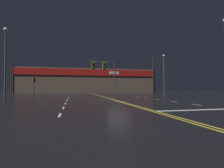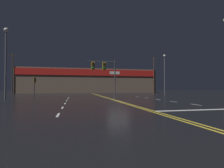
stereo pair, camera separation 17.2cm
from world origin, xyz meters
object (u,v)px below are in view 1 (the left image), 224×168
traffic_signal_median (104,69)px  traffic_signal_corner_northwest (34,82)px  streetlight_far_right (5,53)px  streetlight_median_approach (164,69)px

traffic_signal_median → traffic_signal_corner_northwest: (-10.05, 10.02, -1.31)m
streetlight_far_right → streetlight_median_approach: bearing=21.4°
traffic_signal_median → streetlight_far_right: streetlight_far_right is taller
traffic_signal_corner_northwest → streetlight_far_right: size_ratio=0.36×
traffic_signal_corner_northwest → streetlight_median_approach: (26.26, 4.33, 3.32)m
traffic_signal_median → streetlight_median_approach: 21.74m
streetlight_median_approach → traffic_signal_median: bearing=-138.5°
traffic_signal_median → streetlight_far_right: 12.71m
traffic_signal_corner_northwest → traffic_signal_median: bearing=-44.9°
traffic_signal_median → streetlight_median_approach: bearing=41.5°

